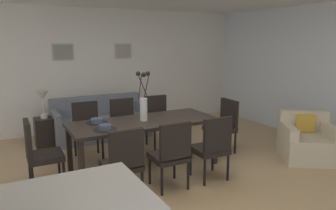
# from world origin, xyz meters

# --- Properties ---
(ground_plane) EXTENTS (9.00, 9.00, 0.00)m
(ground_plane) POSITION_xyz_m (0.00, 0.00, 0.00)
(ground_plane) COLOR tan
(back_wall_panel) EXTENTS (9.00, 0.10, 2.60)m
(back_wall_panel) POSITION_xyz_m (0.00, 3.25, 1.30)
(back_wall_panel) COLOR silver
(back_wall_panel) RESTS_ON ground
(side_window_wall) EXTENTS (0.10, 6.30, 2.60)m
(side_window_wall) POSITION_xyz_m (3.65, 0.40, 1.30)
(side_window_wall) COLOR white
(side_window_wall) RESTS_ON ground
(dining_table) EXTENTS (2.20, 0.89, 0.74)m
(dining_table) POSITION_xyz_m (0.11, 0.62, 0.67)
(dining_table) COLOR black
(dining_table) RESTS_ON ground
(dining_chair_near_left) EXTENTS (0.44, 0.44, 0.92)m
(dining_chair_near_left) POSITION_xyz_m (-0.53, -0.21, 0.51)
(dining_chair_near_left) COLOR black
(dining_chair_near_left) RESTS_ON ground
(dining_chair_near_right) EXTENTS (0.47, 0.47, 0.92)m
(dining_chair_near_right) POSITION_xyz_m (-0.54, 1.48, 0.51)
(dining_chair_near_right) COLOR black
(dining_chair_near_right) RESTS_ON ground
(dining_chair_far_left) EXTENTS (0.45, 0.45, 0.92)m
(dining_chair_far_left) POSITION_xyz_m (0.12, -0.22, 0.51)
(dining_chair_far_left) COLOR black
(dining_chair_far_left) RESTS_ON ground
(dining_chair_far_right) EXTENTS (0.45, 0.45, 0.92)m
(dining_chair_far_right) POSITION_xyz_m (0.11, 1.48, 0.51)
(dining_chair_far_right) COLOR black
(dining_chair_far_right) RESTS_ON ground
(dining_chair_mid_left) EXTENTS (0.46, 0.46, 0.92)m
(dining_chair_mid_left) POSITION_xyz_m (0.75, -0.24, 0.51)
(dining_chair_mid_left) COLOR black
(dining_chair_mid_left) RESTS_ON ground
(dining_chair_mid_right) EXTENTS (0.45, 0.45, 0.92)m
(dining_chair_mid_right) POSITION_xyz_m (0.77, 1.48, 0.51)
(dining_chair_mid_right) COLOR black
(dining_chair_mid_right) RESTS_ON ground
(dining_chair_head_west) EXTENTS (0.44, 0.44, 0.92)m
(dining_chair_head_west) POSITION_xyz_m (-1.39, 0.64, 0.51)
(dining_chair_head_west) COLOR black
(dining_chair_head_west) RESTS_ON ground
(dining_chair_head_east) EXTENTS (0.44, 0.44, 0.92)m
(dining_chair_head_east) POSITION_xyz_m (1.61, 0.62, 0.51)
(dining_chair_head_east) COLOR black
(dining_chair_head_east) RESTS_ON ground
(centerpiece_vase) EXTENTS (0.21, 0.23, 0.73)m
(centerpiece_vase) POSITION_xyz_m (0.11, 0.62, 1.02)
(centerpiece_vase) COLOR silver
(centerpiece_vase) RESTS_ON dining_table
(placemat_near_left) EXTENTS (0.32, 0.32, 0.01)m
(placemat_near_left) POSITION_xyz_m (-0.55, 0.42, 0.74)
(placemat_near_left) COLOR black
(placemat_near_left) RESTS_ON dining_table
(bowl_near_left) EXTENTS (0.17, 0.17, 0.07)m
(bowl_near_left) POSITION_xyz_m (-0.55, 0.42, 0.78)
(bowl_near_left) COLOR #475166
(bowl_near_left) RESTS_ON dining_table
(placemat_near_right) EXTENTS (0.32, 0.32, 0.01)m
(placemat_near_right) POSITION_xyz_m (-0.55, 0.82, 0.74)
(placemat_near_right) COLOR black
(placemat_near_right) RESTS_ON dining_table
(bowl_near_right) EXTENTS (0.17, 0.17, 0.07)m
(bowl_near_right) POSITION_xyz_m (-0.55, 0.82, 0.78)
(bowl_near_right) COLOR #475166
(bowl_near_right) RESTS_ON dining_table
(sofa) EXTENTS (1.87, 0.84, 0.80)m
(sofa) POSITION_xyz_m (-0.01, 2.50, 0.28)
(sofa) COLOR slate
(sofa) RESTS_ON ground
(side_table) EXTENTS (0.36, 0.36, 0.52)m
(side_table) POSITION_xyz_m (-1.08, 2.44, 0.26)
(side_table) COLOR black
(side_table) RESTS_ON ground
(table_lamp) EXTENTS (0.22, 0.22, 0.51)m
(table_lamp) POSITION_xyz_m (-1.08, 2.44, 0.89)
(table_lamp) COLOR beige
(table_lamp) RESTS_ON side_table
(armchair) EXTENTS (1.11, 1.11, 0.75)m
(armchair) POSITION_xyz_m (2.63, -0.29, 0.29)
(armchair) COLOR beige
(armchair) RESTS_ON ground
(framed_picture_left) EXTENTS (0.43, 0.03, 0.34)m
(framed_picture_left) POSITION_xyz_m (-0.54, 3.18, 1.69)
(framed_picture_left) COLOR #B2ADA3
(framed_picture_center) EXTENTS (0.38, 0.03, 0.33)m
(framed_picture_center) POSITION_xyz_m (0.76, 3.18, 1.69)
(framed_picture_center) COLOR #B2ADA3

